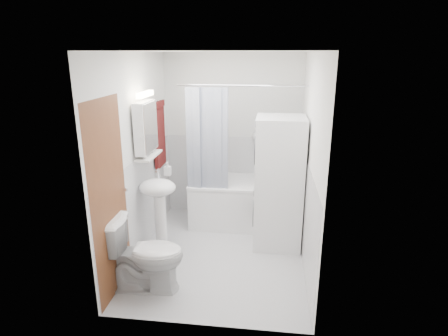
# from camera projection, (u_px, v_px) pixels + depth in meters

# --- Properties ---
(floor) EXTENTS (2.60, 2.60, 0.00)m
(floor) POSITION_uv_depth(u_px,v_px,m) (221.00, 253.00, 4.65)
(floor) COLOR #BAB9BE
(floor) RESTS_ON ground
(room_walls) EXTENTS (2.60, 2.60, 2.60)m
(room_walls) POSITION_uv_depth(u_px,v_px,m) (221.00, 136.00, 4.22)
(room_walls) COLOR white
(room_walls) RESTS_ON ground
(wainscot) EXTENTS (1.98, 2.58, 2.58)m
(wainscot) POSITION_uv_depth(u_px,v_px,m) (224.00, 199.00, 4.76)
(wainscot) COLOR white
(wainscot) RESTS_ON ground
(door) EXTENTS (0.05, 2.00, 2.00)m
(door) POSITION_uv_depth(u_px,v_px,m) (125.00, 190.00, 3.95)
(door) COLOR brown
(door) RESTS_ON ground
(bathtub) EXTENTS (1.69, 0.80, 0.64)m
(bathtub) POSITION_uv_depth(u_px,v_px,m) (250.00, 200.00, 5.39)
(bathtub) COLOR white
(bathtub) RESTS_ON ground
(tub_spout) EXTENTS (0.04, 0.12, 0.04)m
(tub_spout) POSITION_uv_depth(u_px,v_px,m) (266.00, 154.00, 5.50)
(tub_spout) COLOR silver
(tub_spout) RESTS_ON room_walls
(curtain_rod) EXTENTS (1.87, 0.02, 0.02)m
(curtain_rod) POSITION_uv_depth(u_px,v_px,m) (251.00, 86.00, 4.58)
(curtain_rod) COLOR silver
(curtain_rod) RESTS_ON room_walls
(shower_curtain) EXTENTS (0.55, 0.02, 1.45)m
(shower_curtain) POSITION_uv_depth(u_px,v_px,m) (207.00, 144.00, 4.87)
(shower_curtain) COLOR #121D40
(shower_curtain) RESTS_ON curtain_rod
(sink) EXTENTS (0.44, 0.37, 1.04)m
(sink) POSITION_uv_depth(u_px,v_px,m) (159.00, 199.00, 4.50)
(sink) COLOR white
(sink) RESTS_ON ground
(medicine_cabinet) EXTENTS (0.13, 0.50, 0.71)m
(medicine_cabinet) POSITION_uv_depth(u_px,v_px,m) (146.00, 126.00, 4.39)
(medicine_cabinet) COLOR white
(medicine_cabinet) RESTS_ON room_walls
(shelf) EXTENTS (0.18, 0.54, 0.02)m
(shelf) POSITION_uv_depth(u_px,v_px,m) (149.00, 156.00, 4.50)
(shelf) COLOR silver
(shelf) RESTS_ON room_walls
(shower_caddy) EXTENTS (0.22, 0.06, 0.02)m
(shower_caddy) POSITION_uv_depth(u_px,v_px,m) (270.00, 142.00, 5.43)
(shower_caddy) COLOR silver
(shower_caddy) RESTS_ON room_walls
(towel) EXTENTS (0.07, 0.38, 0.91)m
(towel) POSITION_uv_depth(u_px,v_px,m) (159.00, 133.00, 5.06)
(towel) COLOR #59141C
(towel) RESTS_ON room_walls
(washer_dryer) EXTENTS (0.60, 0.59, 1.66)m
(washer_dryer) POSITION_uv_depth(u_px,v_px,m) (278.00, 183.00, 4.66)
(washer_dryer) COLOR white
(washer_dryer) RESTS_ON ground
(toilet) EXTENTS (0.83, 0.51, 0.79)m
(toilet) POSITION_uv_depth(u_px,v_px,m) (145.00, 254.00, 3.86)
(toilet) COLOR white
(toilet) RESTS_ON ground
(soap_pump) EXTENTS (0.08, 0.17, 0.08)m
(soap_pump) POSITION_uv_depth(u_px,v_px,m) (168.00, 172.00, 4.69)
(soap_pump) COLOR gray
(soap_pump) RESTS_ON sink
(shelf_bottle) EXTENTS (0.07, 0.18, 0.07)m
(shelf_bottle) POSITION_uv_depth(u_px,v_px,m) (145.00, 155.00, 4.34)
(shelf_bottle) COLOR gray
(shelf_bottle) RESTS_ON shelf
(shelf_cup) EXTENTS (0.10, 0.09, 0.10)m
(shelf_cup) POSITION_uv_depth(u_px,v_px,m) (152.00, 148.00, 4.60)
(shelf_cup) COLOR gray
(shelf_cup) RESTS_ON shelf
(shampoo_a) EXTENTS (0.13, 0.17, 0.13)m
(shampoo_a) POSITION_uv_depth(u_px,v_px,m) (256.00, 136.00, 5.43)
(shampoo_a) COLOR gray
(shampoo_a) RESTS_ON shower_caddy
(shampoo_b) EXTENTS (0.08, 0.21, 0.08)m
(shampoo_b) POSITION_uv_depth(u_px,v_px,m) (264.00, 138.00, 5.42)
(shampoo_b) COLOR #2B3CAE
(shampoo_b) RESTS_ON shower_caddy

